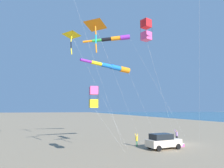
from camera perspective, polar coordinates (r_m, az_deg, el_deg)
name	(u,v)px	position (r m, az deg, el deg)	size (l,w,h in m)	color
ground_plane	(180,144)	(31.06, 18.50, -15.70)	(600.00, 600.00, 0.00)	gray
parked_car	(163,141)	(26.61, 14.12, -15.28)	(4.52, 2.56, 1.85)	beige
cooler_box	(182,145)	(28.95, 18.96, -15.92)	(0.62, 0.42, 0.42)	#EF4C93
person_adult_flyer	(177,135)	(33.94, 17.71, -13.39)	(0.57, 0.61, 1.69)	#232328
person_child_green_jacket	(137,139)	(27.89, 6.95, -15.19)	(0.43, 0.53, 1.63)	#3D7F51
kite_windsock_white_trailing	(113,67)	(27.81, 0.26, 4.78)	(13.41, 5.74, 11.14)	orange
kite_box_long_streamer_right	(146,30)	(21.36, 9.58, 14.70)	(8.99, 8.58, 13.80)	red
kite_delta_long_streamer_left	(95,26)	(21.26, -4.77, 15.98)	(9.84, 9.19, 13.71)	orange
kite_box_teal_far_right	(94,97)	(20.12, -5.17, -3.67)	(4.74, 3.32, 7.09)	#EF4C93
kite_delta_yellow_midlevel	(72,35)	(31.22, -11.26, 13.26)	(7.77, 5.89, 16.15)	yellow
kite_windsock_red_high_left	(113,39)	(32.94, 0.27, 12.61)	(14.56, 5.97, 16.64)	purple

